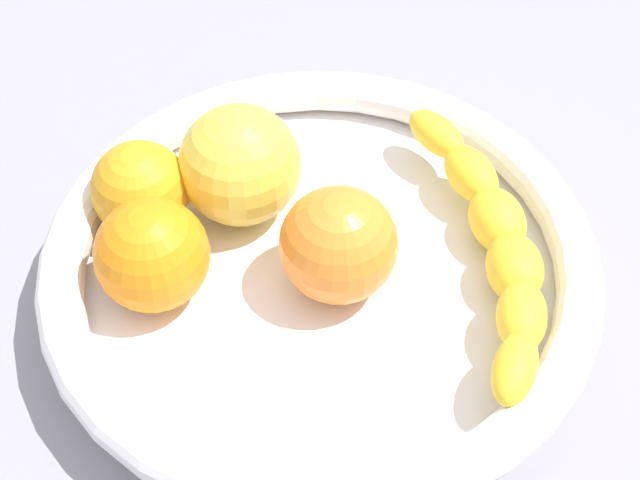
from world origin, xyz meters
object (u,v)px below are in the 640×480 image
banana_draped_left (495,241)px  orange_front (141,189)px  orange_mid_left (152,255)px  orange_mid_right (339,245)px  apple_yellow (240,165)px  fruit_bowl (320,270)px

banana_draped_left → orange_front: (-17.57, 11.37, 0.70)cm
orange_mid_left → banana_draped_left: bearing=-18.0°
orange_mid_right → apple_yellow: size_ratio=0.91×
fruit_bowl → orange_mid_right: size_ratio=4.80×
orange_front → banana_draped_left: bearing=-32.9°
banana_draped_left → orange_mid_left: 19.41cm
banana_draped_left → orange_front: size_ratio=3.70×
banana_draped_left → apple_yellow: 15.59cm
orange_mid_right → orange_front: bearing=134.8°
orange_mid_right → apple_yellow: (-2.96, 7.75, 0.33)cm
orange_front → apple_yellow: bearing=-11.0°
orange_mid_left → orange_mid_right: 10.34cm
banana_draped_left → apple_yellow: (-11.68, 10.22, 1.45)cm
banana_draped_left → orange_mid_right: orange_mid_right is taller
orange_mid_left → apple_yellow: apple_yellow is taller
orange_front → orange_mid_left: 5.45cm
banana_draped_left → fruit_bowl: bearing=159.7°
banana_draped_left → orange_mid_left: bearing=162.0°
fruit_bowl → banana_draped_left: bearing=-20.3°
orange_mid_left → apple_yellow: bearing=32.0°
orange_front → orange_mid_right: bearing=-45.2°
apple_yellow → orange_front: bearing=169.0°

